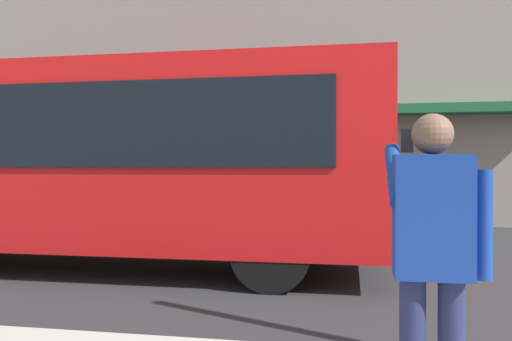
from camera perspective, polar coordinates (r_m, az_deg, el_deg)
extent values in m
plane|color=#2B2B2D|center=(7.75, 5.12, -11.15)|extent=(60.00, 60.00, 0.00)
cube|color=gray|center=(15.05, 7.64, 17.65)|extent=(28.00, 0.80, 12.00)
cube|color=#19592D|center=(14.12, 21.93, 6.31)|extent=(4.40, 1.10, 0.24)
cube|color=red|center=(8.38, -17.84, 1.40)|extent=(9.00, 2.50, 2.60)
cube|color=black|center=(7.31, -22.54, 4.65)|extent=(7.60, 0.06, 1.10)
cylinder|color=black|center=(8.60, 3.92, -6.62)|extent=(1.00, 0.28, 1.00)
cylinder|color=black|center=(6.44, 1.68, -9.03)|extent=(1.00, 0.28, 1.00)
cube|color=navy|center=(2.91, 18.96, -4.82)|extent=(0.40, 0.24, 0.66)
sphere|color=brown|center=(2.91, 18.98, 3.85)|extent=(0.22, 0.22, 0.22)
cylinder|color=navy|center=(2.97, 23.95, -5.52)|extent=(0.09, 0.09, 0.58)
cylinder|color=navy|center=(3.04, 15.16, -0.44)|extent=(0.09, 0.48, 0.37)
cube|color=black|center=(3.19, 16.40, 3.20)|extent=(0.07, 0.01, 0.14)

